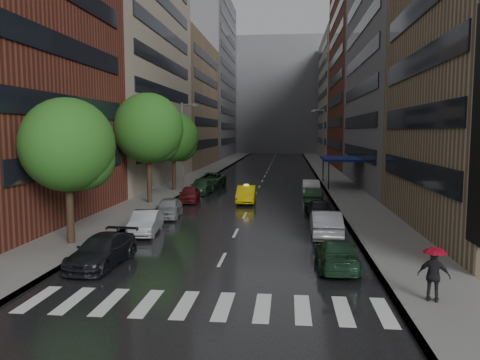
{
  "coord_description": "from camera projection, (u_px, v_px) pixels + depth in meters",
  "views": [
    {
      "loc": [
        3.13,
        -17.97,
        6.24
      ],
      "look_at": [
        0.0,
        12.61,
        3.0
      ],
      "focal_mm": 35.0,
      "sensor_mm": 36.0,
      "label": 1
    }
  ],
  "objects": [
    {
      "name": "ground",
      "position": [
        208.0,
        287.0,
        18.75
      ],
      "size": [
        220.0,
        220.0,
        0.0
      ],
      "primitive_type": "plane",
      "color": "gray",
      "rests_on": "ground"
    },
    {
      "name": "road",
      "position": [
        266.0,
        174.0,
        68.22
      ],
      "size": [
        14.0,
        140.0,
        0.01
      ],
      "primitive_type": "cube",
      "color": "black",
      "rests_on": "ground"
    },
    {
      "name": "sidewalk_left",
      "position": [
        205.0,
        173.0,
        69.12
      ],
      "size": [
        4.0,
        140.0,
        0.15
      ],
      "primitive_type": "cube",
      "color": "gray",
      "rests_on": "ground"
    },
    {
      "name": "sidewalk_right",
      "position": [
        328.0,
        174.0,
        67.3
      ],
      "size": [
        4.0,
        140.0,
        0.15
      ],
      "primitive_type": "cube",
      "color": "gray",
      "rests_on": "ground"
    },
    {
      "name": "crosswalk",
      "position": [
        204.0,
        305.0,
        16.75
      ],
      "size": [
        13.15,
        2.8,
        0.01
      ],
      "color": "silver",
      "rests_on": "ground"
    },
    {
      "name": "buildings_left",
      "position": [
        178.0,
        71.0,
        76.76
      ],
      "size": [
        8.0,
        108.0,
        38.0
      ],
      "color": "maroon",
      "rests_on": "ground"
    },
    {
      "name": "buildings_right",
      "position": [
        366.0,
        73.0,
        71.75
      ],
      "size": [
        8.05,
        109.1,
        36.0
      ],
      "color": "#937A5B",
      "rests_on": "ground"
    },
    {
      "name": "building_far",
      "position": [
        277.0,
        97.0,
        133.82
      ],
      "size": [
        40.0,
        14.0,
        32.0
      ],
      "primitive_type": "cube",
      "color": "slate",
      "rests_on": "ground"
    },
    {
      "name": "tree_near",
      "position": [
        68.0,
        145.0,
        24.98
      ],
      "size": [
        5.03,
        5.03,
        8.01
      ],
      "color": "#382619",
      "rests_on": "ground"
    },
    {
      "name": "tree_mid",
      "position": [
        148.0,
        128.0,
        39.38
      ],
      "size": [
        5.91,
        5.91,
        9.42
      ],
      "color": "#382619",
      "rests_on": "ground"
    },
    {
      "name": "tree_far",
      "position": [
        173.0,
        137.0,
        48.02
      ],
      "size": [
        5.14,
        5.14,
        8.2
      ],
      "color": "#382619",
      "rests_on": "ground"
    },
    {
      "name": "taxi",
      "position": [
        246.0,
        194.0,
        40.68
      ],
      "size": [
        1.68,
        4.52,
        1.48
      ],
      "primitive_type": "imported",
      "rotation": [
        0.0,
        0.0,
        0.03
      ],
      "color": "yellow",
      "rests_on": "ground"
    },
    {
      "name": "parked_cars_left",
      "position": [
        186.0,
        196.0,
        39.52
      ],
      "size": [
        3.06,
        36.12,
        1.59
      ],
      "color": "black",
      "rests_on": "ground"
    },
    {
      "name": "parked_cars_right",
      "position": [
        319.0,
        209.0,
        32.95
      ],
      "size": [
        1.9,
        29.36,
        1.6
      ],
      "color": "#183520",
      "rests_on": "ground"
    },
    {
      "name": "ped_red_umbrella",
      "position": [
        434.0,
        269.0,
        16.65
      ],
      "size": [
        1.19,
        0.82,
        2.01
      ],
      "color": "black",
      "rests_on": "sidewalk_right"
    },
    {
      "name": "street_lamp_left",
      "position": [
        183.0,
        144.0,
        48.7
      ],
      "size": [
        1.74,
        0.22,
        9.0
      ],
      "color": "gray",
      "rests_on": "sidewalk_left"
    },
    {
      "name": "street_lamp_right",
      "position": [
        323.0,
        141.0,
        61.98
      ],
      "size": [
        1.74,
        0.22,
        9.0
      ],
      "color": "gray",
      "rests_on": "sidewalk_right"
    },
    {
      "name": "awning",
      "position": [
        340.0,
        159.0,
        52.14
      ],
      "size": [
        4.0,
        8.0,
        3.12
      ],
      "color": "navy",
      "rests_on": "sidewalk_right"
    }
  ]
}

